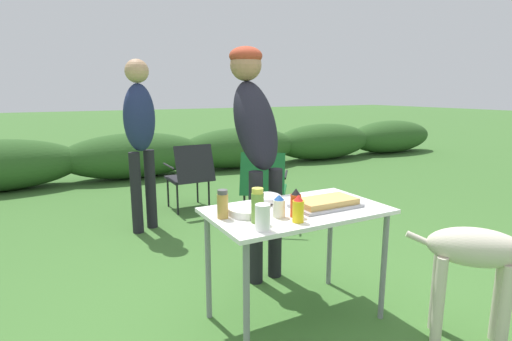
% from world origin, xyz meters
% --- Properties ---
extents(ground_plane, '(60.00, 60.00, 0.00)m').
position_xyz_m(ground_plane, '(0.00, 0.00, 0.00)').
color(ground_plane, '#3D6B2D').
extents(shrub_hedge, '(14.40, 0.90, 0.76)m').
position_xyz_m(shrub_hedge, '(0.00, 4.89, 0.38)').
color(shrub_hedge, '#2D5623').
rests_on(shrub_hedge, ground).
extents(folding_table, '(1.10, 0.64, 0.74)m').
position_xyz_m(folding_table, '(0.00, 0.00, 0.66)').
color(folding_table, silver).
rests_on(folding_table, ground).
extents(food_tray, '(0.43, 0.23, 0.06)m').
position_xyz_m(food_tray, '(0.18, -0.06, 0.77)').
color(food_tray, '#9E9EA3').
rests_on(food_tray, folding_table).
extents(plate_stack, '(0.24, 0.24, 0.04)m').
position_xyz_m(plate_stack, '(-0.32, 0.04, 0.76)').
color(plate_stack, white).
rests_on(plate_stack, folding_table).
extents(mixing_bowl, '(0.18, 0.18, 0.07)m').
position_xyz_m(mixing_bowl, '(-0.09, 0.20, 0.77)').
color(mixing_bowl, silver).
rests_on(mixing_bowl, folding_table).
extents(paper_cup_stack, '(0.08, 0.08, 0.14)m').
position_xyz_m(paper_cup_stack, '(-0.38, -0.24, 0.81)').
color(paper_cup_stack, white).
rests_on(paper_cup_stack, folding_table).
extents(mustard_bottle, '(0.06, 0.06, 0.16)m').
position_xyz_m(mustard_bottle, '(-0.14, -0.21, 0.81)').
color(mustard_bottle, yellow).
rests_on(mustard_bottle, folding_table).
extents(relish_jar, '(0.07, 0.07, 0.20)m').
position_xyz_m(relish_jar, '(-0.34, -0.11, 0.84)').
color(relish_jar, olive).
rests_on(relish_jar, folding_table).
extents(mayo_bottle, '(0.07, 0.07, 0.13)m').
position_xyz_m(mayo_bottle, '(-0.18, -0.09, 0.80)').
color(mayo_bottle, silver).
rests_on(mayo_bottle, folding_table).
extents(spice_jar, '(0.06, 0.06, 0.17)m').
position_xyz_m(spice_jar, '(-0.48, 0.05, 0.82)').
color(spice_jar, '#B2893D').
rests_on(spice_jar, folding_table).
extents(hot_sauce_bottle, '(0.06, 0.06, 0.17)m').
position_xyz_m(hot_sauce_bottle, '(-0.10, -0.13, 0.82)').
color(hot_sauce_bottle, '#CC4214').
rests_on(hot_sauce_bottle, folding_table).
extents(standing_person_in_olive_jacket, '(0.39, 0.52, 1.79)m').
position_xyz_m(standing_person_in_olive_jacket, '(0.09, 0.71, 1.16)').
color(standing_person_in_olive_jacket, black).
rests_on(standing_person_in_olive_jacket, ground).
extents(standing_person_with_beanie, '(0.43, 0.39, 1.77)m').
position_xyz_m(standing_person_with_beanie, '(-0.46, 2.16, 1.08)').
color(standing_person_with_beanie, black).
rests_on(standing_person_with_beanie, ground).
extents(dog, '(0.59, 0.64, 0.75)m').
position_xyz_m(dog, '(0.78, -0.72, 0.53)').
color(dog, beige).
rests_on(dog, ground).
extents(camp_chair_green_behind_table, '(0.49, 0.59, 0.83)m').
position_xyz_m(camp_chair_green_behind_table, '(0.20, 2.60, 0.47)').
color(camp_chair_green_behind_table, '#232328').
rests_on(camp_chair_green_behind_table, ground).
extents(camp_chair_near_hedge, '(0.72, 0.75, 0.83)m').
position_xyz_m(camp_chair_near_hedge, '(0.71, 1.67, 0.47)').
color(camp_chair_near_hedge, '#19602D').
rests_on(camp_chair_near_hedge, ground).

